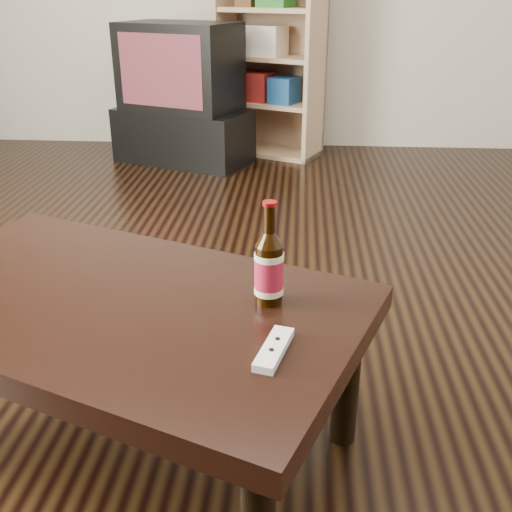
# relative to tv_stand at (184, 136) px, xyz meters

# --- Properties ---
(floor) EXTENTS (5.00, 6.00, 0.01)m
(floor) POSITION_rel_tv_stand_xyz_m (0.41, -2.48, -0.18)
(floor) COLOR black
(floor) RESTS_ON ground
(tv_stand) EXTENTS (1.00, 0.75, 0.36)m
(tv_stand) POSITION_rel_tv_stand_xyz_m (0.00, 0.00, 0.00)
(tv_stand) COLOR black
(tv_stand) RESTS_ON floor
(tv) EXTENTS (0.86, 0.70, 0.55)m
(tv) POSITION_rel_tv_stand_xyz_m (-0.00, -0.00, 0.46)
(tv) COLOR black
(tv) RESTS_ON tv_stand
(bookshelf) EXTENTS (0.79, 0.59, 1.33)m
(bookshelf) POSITION_rel_tv_stand_xyz_m (0.58, 0.29, 0.52)
(bookshelf) COLOR #A17856
(bookshelf) RESTS_ON floor
(coffee_table) EXTENTS (1.36, 1.08, 0.45)m
(coffee_table) POSITION_rel_tv_stand_xyz_m (0.36, -2.81, 0.21)
(coffee_table) COLOR black
(coffee_table) RESTS_ON floor
(beer_bottle) EXTENTS (0.08, 0.08, 0.25)m
(beer_bottle) POSITION_rel_tv_stand_xyz_m (0.74, -2.81, 0.36)
(beer_bottle) COLOR black
(beer_bottle) RESTS_ON coffee_table
(remote) EXTENTS (0.08, 0.16, 0.02)m
(remote) POSITION_rel_tv_stand_xyz_m (0.76, -3.02, 0.28)
(remote) COLOR silver
(remote) RESTS_ON coffee_table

